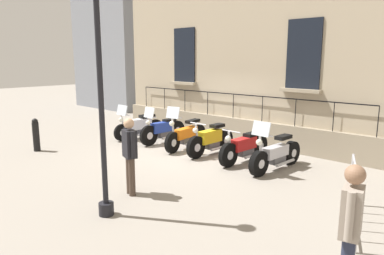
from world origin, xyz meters
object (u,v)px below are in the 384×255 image
(motorcycle_orange, at_px, (186,135))
(pedestrian_standing, at_px, (130,152))
(lamppost, at_px, (101,100))
(crowd_barrier, at_px, (354,195))
(motorcycle_white, at_px, (139,126))
(motorcycle_blue, at_px, (163,130))
(motorcycle_yellow, at_px, (211,140))
(motorcycle_silver, at_px, (276,155))
(bollard, at_px, (36,135))
(motorcycle_red, at_px, (244,147))
(pedestrian_walking, at_px, (351,226))

(motorcycle_orange, xyz_separation_m, pedestrian_standing, (3.70, 1.86, 0.49))
(lamppost, distance_m, crowd_barrier, 4.70)
(motorcycle_white, relative_size, crowd_barrier, 1.13)
(motorcycle_white, distance_m, crowd_barrier, 8.46)
(pedestrian_standing, bearing_deg, motorcycle_blue, -141.16)
(crowd_barrier, bearing_deg, lamppost, -53.20)
(lamppost, bearing_deg, crowd_barrier, 126.80)
(crowd_barrier, bearing_deg, motorcycle_yellow, -112.39)
(motorcycle_white, height_order, motorcycle_orange, motorcycle_orange)
(motorcycle_silver, xyz_separation_m, pedestrian_standing, (3.63, -1.43, 0.53))
(motorcycle_yellow, height_order, bollard, bollard)
(motorcycle_white, relative_size, motorcycle_orange, 0.97)
(bollard, height_order, pedestrian_standing, pedestrian_standing)
(motorcycle_white, bearing_deg, motorcycle_silver, 89.71)
(motorcycle_blue, height_order, motorcycle_orange, motorcycle_orange)
(motorcycle_blue, bearing_deg, motorcycle_orange, 87.83)
(motorcycle_red, distance_m, pedestrian_walking, 5.94)
(motorcycle_yellow, bearing_deg, lamppost, 15.63)
(motorcycle_blue, xyz_separation_m, motorcycle_yellow, (0.06, 2.20, -0.01))
(crowd_barrier, height_order, pedestrian_walking, pedestrian_walking)
(motorcycle_silver, relative_size, pedestrian_walking, 1.26)
(motorcycle_yellow, bearing_deg, crowd_barrier, 67.61)
(lamppost, relative_size, crowd_barrier, 2.25)
(pedestrian_standing, xyz_separation_m, pedestrian_walking, (0.41, 4.65, 0.03))
(motorcycle_white, height_order, motorcycle_silver, motorcycle_silver)
(motorcycle_silver, relative_size, crowd_barrier, 1.16)
(motorcycle_red, bearing_deg, motorcycle_yellow, -89.38)
(crowd_barrier, height_order, bollard, crowd_barrier)
(pedestrian_standing, bearing_deg, motorcycle_silver, 158.52)
(lamppost, xyz_separation_m, pedestrian_standing, (-0.96, -0.48, -1.22))
(pedestrian_standing, bearing_deg, motorcycle_white, -130.98)
(motorcycle_red, distance_m, lamppost, 4.97)
(motorcycle_white, distance_m, pedestrian_standing, 5.60)
(motorcycle_silver, bearing_deg, crowd_barrier, 53.32)
(lamppost, xyz_separation_m, bollard, (-1.24, -5.62, -1.64))
(motorcycle_blue, height_order, motorcycle_silver, motorcycle_silver)
(bollard, xyz_separation_m, pedestrian_walking, (0.70, 9.78, 0.45))
(motorcycle_blue, bearing_deg, motorcycle_red, 89.28)
(motorcycle_orange, relative_size, crowd_barrier, 1.16)
(motorcycle_orange, bearing_deg, motorcycle_blue, -92.17)
(lamppost, height_order, pedestrian_walking, lamppost)
(motorcycle_orange, distance_m, crowd_barrier, 6.22)
(crowd_barrier, relative_size, pedestrian_standing, 1.11)
(motorcycle_blue, xyz_separation_m, motorcycle_red, (0.04, 3.41, -0.03))
(motorcycle_blue, distance_m, motorcycle_yellow, 2.20)
(lamppost, bearing_deg, pedestrian_standing, -153.26)
(motorcycle_white, distance_m, pedestrian_walking, 9.76)
(motorcycle_silver, bearing_deg, pedestrian_walking, 38.54)
(pedestrian_walking, bearing_deg, motorcycle_orange, -122.30)
(motorcycle_blue, relative_size, motorcycle_silver, 0.92)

